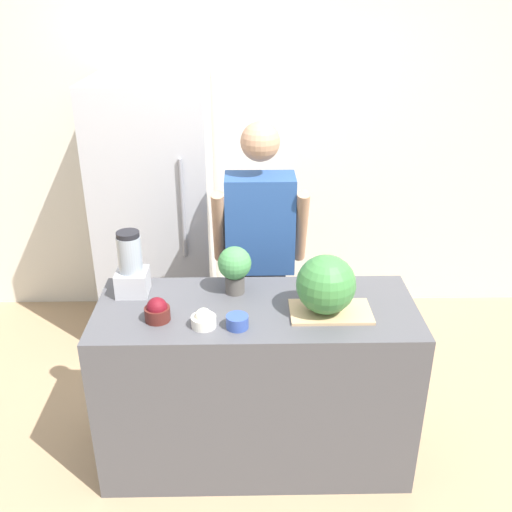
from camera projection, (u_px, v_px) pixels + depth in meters
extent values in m
plane|color=tan|center=(257.00, 496.00, 2.77)|extent=(14.00, 14.00, 0.00)
cube|color=silver|center=(252.00, 135.00, 3.96)|extent=(8.00, 0.06, 2.60)
cube|color=#4C4C51|center=(256.00, 383.00, 2.85)|extent=(1.51, 0.61, 0.88)
cube|color=#B7B7BC|center=(157.00, 214.00, 3.77)|extent=(0.72, 0.72, 1.75)
cylinder|color=gray|center=(183.00, 209.00, 3.36)|extent=(0.02, 0.02, 0.61)
cube|color=#333338|center=(260.00, 324.00, 3.46)|extent=(0.29, 0.18, 0.77)
cube|color=#284C8C|center=(260.00, 223.00, 3.17)|extent=(0.38, 0.22, 0.55)
sphere|color=tan|center=(260.00, 142.00, 2.98)|extent=(0.21, 0.21, 0.21)
cylinder|color=tan|center=(219.00, 228.00, 3.14)|extent=(0.07, 0.22, 0.46)
cylinder|color=tan|center=(301.00, 227.00, 3.14)|extent=(0.07, 0.22, 0.46)
cube|color=tan|center=(330.00, 312.00, 2.61)|extent=(0.37, 0.22, 0.01)
sphere|color=#3D7F3D|center=(326.00, 285.00, 2.55)|extent=(0.27, 0.27, 0.27)
cylinder|color=#511E19|center=(157.00, 314.00, 2.55)|extent=(0.11, 0.11, 0.06)
sphere|color=maroon|center=(157.00, 308.00, 2.54)|extent=(0.09, 0.09, 0.09)
cylinder|color=white|center=(204.00, 321.00, 2.50)|extent=(0.11, 0.11, 0.05)
sphere|color=white|center=(203.00, 317.00, 2.49)|extent=(0.08, 0.08, 0.08)
cylinder|color=#334C9E|center=(237.00, 322.00, 2.49)|extent=(0.10, 0.10, 0.06)
cube|color=#B7B7BC|center=(133.00, 282.00, 2.76)|extent=(0.15, 0.15, 0.12)
cylinder|color=#99A3AD|center=(130.00, 254.00, 2.70)|extent=(0.11, 0.11, 0.18)
cylinder|color=black|center=(128.00, 234.00, 2.65)|extent=(0.11, 0.11, 0.02)
cylinder|color=#514C47|center=(235.00, 284.00, 2.78)|extent=(0.09, 0.09, 0.09)
sphere|color=#478E4C|center=(235.00, 263.00, 2.73)|extent=(0.16, 0.16, 0.16)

